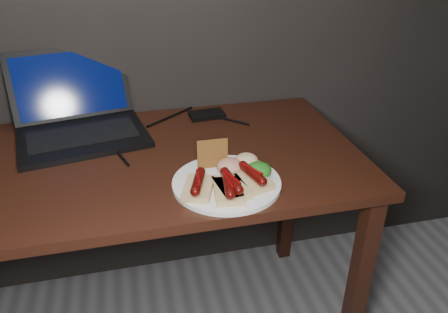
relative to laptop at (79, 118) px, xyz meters
name	(u,v)px	position (x,y,z in m)	size (l,w,h in m)	color
desk	(129,184)	(0.14, -0.22, -0.14)	(1.40, 0.70, 0.75)	#37170D
laptop	(79,118)	(0.00, 0.00, 0.00)	(0.45, 0.44, 0.25)	black
hard_drive	(207,115)	(0.43, 0.03, -0.04)	(0.12, 0.07, 0.02)	black
desk_cables	(115,138)	(0.11, -0.08, -0.05)	(0.99, 0.39, 0.01)	black
plate	(227,183)	(0.39, -0.42, -0.04)	(0.29, 0.29, 0.01)	white
bread_sausage_left	(198,185)	(0.31, -0.45, -0.02)	(0.10, 0.13, 0.04)	#E2CC84
bread_sausage_center	(231,185)	(0.40, -0.47, -0.02)	(0.09, 0.12, 0.04)	#E2CC84
bread_sausage_right	(252,177)	(0.46, -0.45, -0.02)	(0.10, 0.13, 0.04)	#E2CC84
bread_sausage_extra	(228,188)	(0.38, -0.48, -0.02)	(0.08, 0.12, 0.04)	#E2CC84
crispbread	(213,154)	(0.37, -0.34, 0.00)	(0.09, 0.01, 0.09)	#935D28
salad_greens	(259,170)	(0.48, -0.42, -0.02)	(0.07, 0.07, 0.04)	#175711
salsa_mound	(230,166)	(0.41, -0.38, -0.02)	(0.07, 0.07, 0.04)	maroon
coleslaw_mound	(247,160)	(0.47, -0.36, -0.02)	(0.06, 0.06, 0.04)	beige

